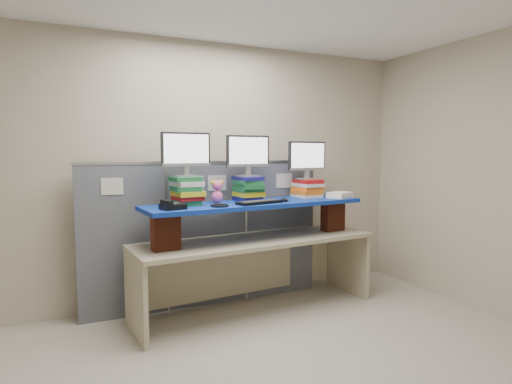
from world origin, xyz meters
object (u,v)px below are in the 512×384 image
blue_board (256,204)px  desk_phone (172,206)px  desk (256,253)px  monitor_center (248,153)px  keyboard (259,202)px  monitor_left (186,152)px  monitor_right (307,158)px

blue_board → desk_phone: (-0.90, -0.18, 0.05)m
desk → monitor_center: size_ratio=5.30×
keyboard → monitor_left: bearing=149.3°
desk_phone → desk: bearing=-1.5°
monitor_center → desk_phone: (-0.86, -0.30, -0.46)m
desk → monitor_left: size_ratio=5.30×
monitor_right → desk_phone: 1.69m
desk → desk_phone: 1.07m
blue_board → desk_phone: 0.92m
keyboard → desk_phone: desk_phone is taller
monitor_right → desk: bearing=-170.6°
monitor_center → keyboard: bearing=-93.5°
desk → desk_phone: bearing=-173.1°
keyboard → desk_phone: size_ratio=2.19×
keyboard → desk_phone: bearing=169.2°
blue_board → monitor_center: (-0.04, 0.12, 0.51)m
monitor_left → desk_phone: (-0.20, -0.25, -0.47)m
monitor_right → desk_phone: monitor_right is taller
monitor_left → keyboard: 0.85m
monitor_right → keyboard: size_ratio=0.96×
monitor_left → keyboard: bearing=-21.9°
desk → monitor_center: bearing=102.1°
monitor_center → desk_phone: size_ratio=2.11×
monitor_center → keyboard: monitor_center is taller
monitor_left → monitor_center: monitor_left is taller
blue_board → desk_phone: bearing=-173.1°
monitor_center → desk_phone: bearing=-165.5°
desk → desk_phone: (-0.90, -0.18, 0.55)m
desk_phone → monitor_left: bearing=37.5°
blue_board → desk_phone: size_ratio=10.01×
monitor_center → desk_phone: 1.02m
blue_board → monitor_center: bearing=102.1°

